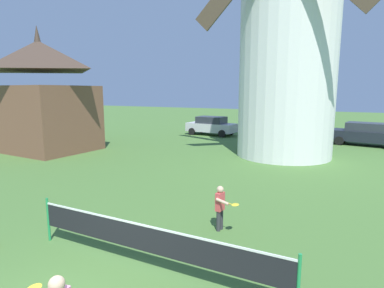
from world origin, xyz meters
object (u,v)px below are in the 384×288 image
player_far (221,205)px  parked_car_black (366,134)px  chapel (42,98)px  tennis_net (148,239)px  parked_car_red (283,128)px  windmill (289,18)px  parked_car_silver (211,125)px

player_far → parked_car_black: bearing=77.3°
parked_car_black → chapel: bearing=-148.9°
tennis_net → chapel: size_ratio=0.79×
parked_car_red → tennis_net: bearing=-86.4°
parked_car_black → player_far: bearing=-102.7°
parked_car_red → windmill: bearing=-78.8°
parked_car_silver → parked_car_red: size_ratio=1.05×
player_far → chapel: 15.79m
tennis_net → parked_car_black: size_ratio=1.30×
tennis_net → parked_car_silver: size_ratio=1.42×
tennis_net → player_far: bearing=76.1°
windmill → parked_car_black: size_ratio=3.28×
windmill → parked_car_black: (4.33, 6.08, -6.78)m
windmill → player_far: (0.52, -10.92, -6.90)m
windmill → tennis_net: 15.07m
chapel → parked_car_silver: bearing=58.8°
parked_car_red → chapel: bearing=-136.4°
tennis_net → parked_car_red: bearing=93.6°
parked_car_black → chapel: 21.40m
parked_car_silver → parked_car_red: same height
parked_car_red → chapel: size_ratio=0.53×
player_far → parked_car_red: (-1.90, 17.89, 0.11)m
player_far → chapel: (-14.38, 6.01, 2.59)m
parked_car_silver → player_far: bearing=-65.7°
windmill → chapel: 15.32m
parked_car_black → chapel: chapel is taller
parked_car_red → chapel: 17.41m
parked_car_silver → chapel: bearing=-121.2°
player_far → parked_car_silver: parked_car_silver is taller
windmill → chapel: (-13.86, -4.91, -4.31)m
tennis_net → parked_car_red: parked_car_red is taller
windmill → parked_car_red: size_ratio=3.76×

